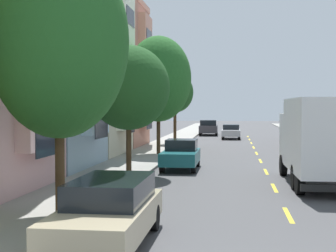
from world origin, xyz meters
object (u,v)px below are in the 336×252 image
street_tree_nearest (59,41)px  delivery_box_truck (319,137)px  parked_hatchback_orange (308,137)px  parked_hatchback_white (294,132)px  parked_pickup_charcoal (209,128)px  street_tree_second (129,88)px  parked_wagon_champagne (109,210)px  moving_silver_sedan (231,131)px  street_tree_farthest (175,93)px  street_tree_third (158,79)px  parked_hatchback_teal (181,154)px

street_tree_nearest → delivery_box_truck: street_tree_nearest is taller
parked_hatchback_orange → parked_hatchback_white: bearing=89.6°
street_tree_nearest → parked_pickup_charcoal: (2.05, 43.52, -4.15)m
parked_pickup_charcoal → street_tree_nearest: bearing=-92.7°
street_tree_second → parked_pickup_charcoal: (2.05, 34.16, -3.22)m
parked_pickup_charcoal → parked_wagon_champagne: (-0.05, -45.91, -0.02)m
street_tree_second → parked_pickup_charcoal: 34.37m
street_tree_second → parked_hatchback_white: bearing=68.9°
delivery_box_truck → parked_hatchback_orange: (2.51, 20.33, -1.20)m
street_tree_second → parked_hatchback_white: size_ratio=1.45×
parked_hatchback_orange → moving_silver_sedan: bearing=122.2°
street_tree_farthest → parked_hatchback_white: 14.62m
parked_pickup_charcoal → parked_hatchback_white: 10.75m
street_tree_third → parked_hatchback_teal: bearing=-72.5°
delivery_box_truck → parked_hatchback_white: (2.59, 30.10, -1.20)m
street_tree_farthest → street_tree_third: bearing=-90.0°
moving_silver_sedan → street_tree_third: bearing=-104.0°
street_tree_farthest → parked_pickup_charcoal: street_tree_farthest is taller
parked_wagon_champagne → moving_silver_sedan: size_ratio=1.04×
street_tree_nearest → delivery_box_truck: bearing=41.1°
street_tree_nearest → parked_pickup_charcoal: street_tree_nearest is taller
street_tree_second → street_tree_third: street_tree_third is taller
street_tree_second → parked_hatchback_teal: 4.65m
street_tree_farthest → parked_hatchback_teal: street_tree_farthest is taller
parked_hatchback_white → parked_wagon_champagne: size_ratio=0.86×
parked_hatchback_white → parked_hatchback_orange: bearing=-90.4°
street_tree_second → parked_pickup_charcoal: bearing=86.6°
street_tree_farthest → moving_silver_sedan: (4.60, 9.14, -3.63)m
street_tree_farthest → street_tree_second: bearing=-90.0°
parked_pickup_charcoal → parked_wagon_champagne: 45.91m
street_tree_second → moving_silver_sedan: 28.42m
street_tree_nearest → parked_hatchback_teal: street_tree_nearest is taller
street_tree_third → delivery_box_truck: street_tree_third is taller
street_tree_third → moving_silver_sedan: (4.60, 18.49, -4.23)m
street_tree_third → moving_silver_sedan: size_ratio=1.69×
street_tree_third → parked_wagon_champagne: street_tree_third is taller
delivery_box_truck → parked_hatchback_teal: delivery_box_truck is taller
parked_hatchback_teal → parked_wagon_champagne: (-0.18, -14.22, 0.05)m
street_tree_nearest → parked_hatchback_white: (10.79, 37.25, -4.22)m
parked_hatchback_orange → street_tree_second: bearing=-120.6°
street_tree_third → parked_wagon_champagne: size_ratio=1.62×
parked_hatchback_orange → parked_wagon_champagne: (-8.72, -29.87, 0.05)m
street_tree_third → street_tree_farthest: size_ratio=1.28×
street_tree_farthest → parked_pickup_charcoal: (2.05, 15.45, -3.55)m
parked_hatchback_teal → parked_hatchback_white: 26.85m
parked_hatchback_teal → moving_silver_sedan: (2.43, 25.38, -0.01)m
parked_wagon_champagne → moving_silver_sedan: 39.69m
delivery_box_truck → parked_hatchback_white: delivery_box_truck is taller
street_tree_nearest → parked_pickup_charcoal: 43.76m
street_tree_nearest → delivery_box_truck: 11.29m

